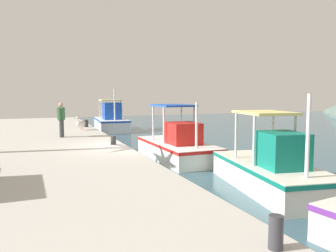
# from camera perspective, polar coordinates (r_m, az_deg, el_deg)

# --- Properties ---
(fishing_boat_nearest) EXTENTS (5.20, 2.50, 3.28)m
(fishing_boat_nearest) POSITION_cam_1_polar(r_m,az_deg,el_deg) (26.76, -9.55, 0.74)
(fishing_boat_nearest) COLOR white
(fishing_boat_nearest) RESTS_ON ground
(fishing_boat_second) EXTENTS (5.11, 2.15, 2.59)m
(fishing_boat_second) POSITION_cam_1_polar(r_m,az_deg,el_deg) (15.01, 1.67, -3.42)
(fishing_boat_second) COLOR white
(fishing_boat_second) RESTS_ON ground
(fishing_boat_third) EXTENTS (5.09, 2.70, 2.92)m
(fishing_boat_third) POSITION_cam_1_polar(r_m,az_deg,el_deg) (10.76, 17.09, -7.06)
(fishing_boat_third) COLOR silver
(fishing_boat_third) RESTS_ON ground
(pelican) EXTENTS (0.77, 0.87, 0.82)m
(pelican) POSITION_cam_1_polar(r_m,az_deg,el_deg) (20.30, -14.51, 0.45)
(pelican) COLOR tan
(pelican) RESTS_ON quay_pier
(fisherman_standing) EXTENTS (0.61, 0.38, 1.70)m
(fisherman_standing) POSITION_cam_1_polar(r_m,az_deg,el_deg) (17.21, -17.56, 1.31)
(fisherman_standing) COLOR #3F3F42
(fisherman_standing) RESTS_ON quay_pier
(mooring_bollard_nearest) EXTENTS (0.28, 0.28, 0.46)m
(mooring_bollard_nearest) POSITION_cam_1_polar(r_m,az_deg,el_deg) (22.15, -13.67, 0.44)
(mooring_bollard_nearest) COLOR #333338
(mooring_bollard_nearest) RESTS_ON quay_pier
(mooring_bollard_second) EXTENTS (0.23, 0.23, 0.36)m
(mooring_bollard_second) POSITION_cam_1_polar(r_m,az_deg,el_deg) (14.29, -9.21, -2.38)
(mooring_bollard_second) COLOR #333338
(mooring_bollard_second) RESTS_ON quay_pier
(mooring_bollard_third) EXTENTS (0.20, 0.20, 0.47)m
(mooring_bollard_third) POSITION_cam_1_polar(r_m,az_deg,el_deg) (5.05, 17.76, -16.72)
(mooring_bollard_third) COLOR #333338
(mooring_bollard_third) RESTS_ON quay_pier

